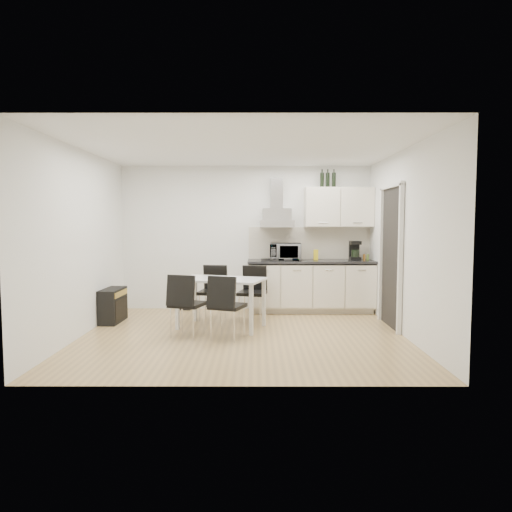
{
  "coord_description": "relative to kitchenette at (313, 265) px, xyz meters",
  "views": [
    {
      "loc": [
        0.2,
        -6.31,
        1.59
      ],
      "look_at": [
        0.19,
        0.26,
        1.1
      ],
      "focal_mm": 32.0,
      "sensor_mm": 36.0,
      "label": 1
    }
  ],
  "objects": [
    {
      "name": "ground",
      "position": [
        -1.19,
        -1.73,
        -0.83
      ],
      "size": [
        4.5,
        4.5,
        0.0
      ],
      "primitive_type": "plane",
      "color": "tan",
      "rests_on": "ground"
    },
    {
      "name": "wall_back",
      "position": [
        -1.19,
        0.27,
        0.47
      ],
      "size": [
        4.5,
        0.1,
        2.6
      ],
      "primitive_type": "cube",
      "color": "white",
      "rests_on": "ground"
    },
    {
      "name": "wall_front",
      "position": [
        -1.19,
        -3.73,
        0.47
      ],
      "size": [
        4.5,
        0.1,
        2.6
      ],
      "primitive_type": "cube",
      "color": "white",
      "rests_on": "ground"
    },
    {
      "name": "wall_left",
      "position": [
        -3.44,
        -1.73,
        0.47
      ],
      "size": [
        0.1,
        4.0,
        2.6
      ],
      "primitive_type": "cube",
      "color": "white",
      "rests_on": "ground"
    },
    {
      "name": "wall_right",
      "position": [
        1.06,
        -1.73,
        0.47
      ],
      "size": [
        0.1,
        4.0,
        2.6
      ],
      "primitive_type": "cube",
      "color": "white",
      "rests_on": "ground"
    },
    {
      "name": "ceiling",
      "position": [
        -1.19,
        -1.73,
        1.77
      ],
      "size": [
        4.5,
        4.5,
        0.0
      ],
      "primitive_type": "plane",
      "color": "white",
      "rests_on": "wall_back"
    },
    {
      "name": "doorway",
      "position": [
        1.02,
        -1.18,
        0.22
      ],
      "size": [
        0.08,
        1.04,
        2.1
      ],
      "primitive_type": "cube",
      "color": "white",
      "rests_on": "ground"
    },
    {
      "name": "kitchenette",
      "position": [
        0.0,
        0.0,
        0.0
      ],
      "size": [
        2.22,
        0.64,
        2.52
      ],
      "color": "beige",
      "rests_on": "ground"
    },
    {
      "name": "dining_table",
      "position": [
        -1.53,
        -1.28,
        -0.17
      ],
      "size": [
        1.41,
        1.06,
        0.75
      ],
      "rotation": [
        0.0,
        0.0,
        -0.31
      ],
      "color": "white",
      "rests_on": "ground"
    },
    {
      "name": "chair_far_left",
      "position": [
        -1.72,
        -0.7,
        -0.39
      ],
      "size": [
        0.52,
        0.57,
        0.88
      ],
      "primitive_type": null,
      "rotation": [
        0.0,
        0.0,
        2.97
      ],
      "color": "black",
      "rests_on": "ground"
    },
    {
      "name": "chair_far_right",
      "position": [
        -1.07,
        -0.78,
        -0.39
      ],
      "size": [
        0.54,
        0.59,
        0.88
      ],
      "primitive_type": null,
      "rotation": [
        0.0,
        0.0,
        2.92
      ],
      "color": "black",
      "rests_on": "ground"
    },
    {
      "name": "chair_near_left",
      "position": [
        -1.96,
        -1.79,
        -0.39
      ],
      "size": [
        0.57,
        0.61,
        0.88
      ],
      "primitive_type": null,
      "rotation": [
        0.0,
        0.0,
        -0.31
      ],
      "color": "black",
      "rests_on": "ground"
    },
    {
      "name": "chair_near_right",
      "position": [
        -1.39,
        -1.93,
        -0.39
      ],
      "size": [
        0.59,
        0.62,
        0.88
      ],
      "primitive_type": null,
      "rotation": [
        0.0,
        0.0,
        -0.36
      ],
      "color": "black",
      "rests_on": "ground"
    },
    {
      "name": "guitar_amp",
      "position": [
        -3.29,
        -0.88,
        -0.56
      ],
      "size": [
        0.3,
        0.65,
        0.54
      ],
      "rotation": [
        0.0,
        0.0,
        -0.03
      ],
      "color": "black",
      "rests_on": "ground"
    },
    {
      "name": "floor_speaker",
      "position": [
        -2.29,
        0.17,
        -0.67
      ],
      "size": [
        0.21,
        0.19,
        0.33
      ],
      "primitive_type": "cube",
      "rotation": [
        0.0,
        0.0,
        -0.07
      ],
      "color": "black",
      "rests_on": "ground"
    }
  ]
}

